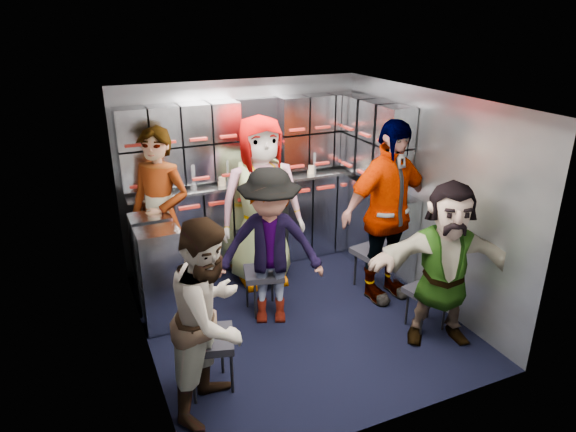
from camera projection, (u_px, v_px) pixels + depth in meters
name	position (u px, v px, depth m)	size (l,w,h in m)	color
floor	(297.00, 317.00, 5.00)	(3.00, 3.00, 0.00)	black
wall_back	(243.00, 173.00, 5.88)	(2.80, 0.04, 2.10)	gray
wall_left	(138.00, 244.00, 4.08)	(0.04, 3.00, 2.10)	gray
wall_right	(424.00, 196.00, 5.14)	(0.04, 3.00, 2.10)	gray
ceiling	(298.00, 100.00, 4.22)	(2.80, 3.00, 0.02)	silver
cart_bank_back	(250.00, 224.00, 5.91)	(2.68, 0.38, 0.99)	#8F939D
cart_bank_left	(158.00, 271.00, 4.85)	(0.38, 0.76, 0.99)	#8F939D
counter	(249.00, 181.00, 5.72)	(2.68, 0.42, 0.03)	#ACAFB4
locker_bank_back	(246.00, 138.00, 5.59)	(2.68, 0.28, 0.82)	#8F939D
locker_bank_right	(376.00, 140.00, 5.51)	(0.28, 1.00, 0.82)	#8F939D
right_cabinet	(375.00, 228.00, 5.79)	(0.28, 1.20, 1.00)	#8F939D
coffee_niche	(259.00, 137.00, 5.72)	(0.46, 0.16, 0.84)	black
red_latch_strip	(255.00, 198.00, 5.60)	(2.60, 0.02, 0.03)	#AF231A
jump_seat_near_left	(207.00, 342.00, 3.92)	(0.49, 0.48, 0.48)	black
jump_seat_mid_left	(264.00, 275.00, 4.99)	(0.45, 0.43, 0.44)	black
jump_seat_center	(256.00, 237.00, 5.69)	(0.44, 0.42, 0.50)	black
jump_seat_mid_right	(374.00, 254.00, 5.40)	(0.44, 0.42, 0.45)	black
jump_seat_near_right	(427.00, 293.00, 4.72)	(0.40, 0.38, 0.41)	black
attendant_standing	(161.00, 216.00, 5.08)	(0.65, 0.42, 1.77)	black
attendant_arc_a	(211.00, 317.00, 3.64)	(0.73, 0.57, 1.51)	black
attendant_arc_b	(270.00, 248.00, 4.70)	(0.98, 0.57, 1.52)	black
attendant_arc_c	(261.00, 202.00, 5.37)	(0.89, 0.58, 1.83)	black
attendant_arc_d	(387.00, 213.00, 5.05)	(1.09, 0.45, 1.86)	black
attendant_arc_e	(445.00, 264.00, 4.42)	(1.39, 0.44, 1.50)	black
bottle_left	(227.00, 172.00, 5.52)	(0.06, 0.06, 0.28)	white
bottle_mid	(193.00, 176.00, 5.38)	(0.07, 0.07, 0.27)	white
bottle_right	(314.00, 162.00, 5.92)	(0.07, 0.07, 0.25)	white
cup_left	(222.00, 181.00, 5.52)	(0.09, 0.09, 0.10)	#C7B18C
cup_right	(311.00, 169.00, 5.92)	(0.08, 0.08, 0.09)	#C7B18C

